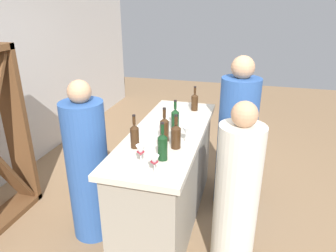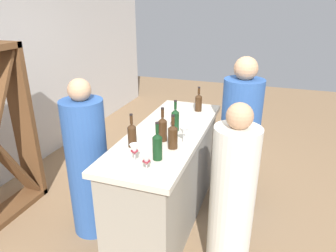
{
  "view_description": "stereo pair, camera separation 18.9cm",
  "coord_description": "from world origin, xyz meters",
  "px_view_note": "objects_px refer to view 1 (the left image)",
  "views": [
    {
      "loc": [
        -2.58,
        -0.7,
        2.13
      ],
      "look_at": [
        0.0,
        0.0,
        1.04
      ],
      "focal_mm": 32.85,
      "sensor_mm": 36.0,
      "label": 1
    },
    {
      "loc": [
        -2.53,
        -0.88,
        2.13
      ],
      "look_at": [
        0.0,
        0.0,
        1.04
      ],
      "focal_mm": 32.85,
      "sensor_mm": 36.0,
      "label": 2
    }
  ],
  "objects_px": {
    "wine_bottle_second_right_amber_brown": "(164,128)",
    "wine_glass_near_left": "(186,131)",
    "person_center_guest": "(236,141)",
    "wine_glass_near_right": "(141,152)",
    "person_left_guest": "(236,196)",
    "wine_bottle_rightmost_dark_green": "(175,119)",
    "wine_bottle_second_left_amber_brown": "(135,135)",
    "wine_bottle_leftmost_dark_green": "(163,146)",
    "wine_bottle_center_amber_brown": "(176,136)",
    "person_server_behind": "(88,169)",
    "wine_glass_near_center": "(154,162)",
    "wine_bottle_far_right_amber_brown": "(195,101)"
  },
  "relations": [
    {
      "from": "wine_bottle_second_right_amber_brown",
      "to": "wine_bottle_center_amber_brown",
      "type": "bearing_deg",
      "value": -130.68
    },
    {
      "from": "wine_bottle_center_amber_brown",
      "to": "person_server_behind",
      "type": "distance_m",
      "value": 0.91
    },
    {
      "from": "wine_bottle_second_left_amber_brown",
      "to": "wine_glass_near_right",
      "type": "bearing_deg",
      "value": -151.41
    },
    {
      "from": "wine_bottle_rightmost_dark_green",
      "to": "wine_glass_near_left",
      "type": "height_order",
      "value": "wine_bottle_rightmost_dark_green"
    },
    {
      "from": "wine_bottle_center_amber_brown",
      "to": "person_server_behind",
      "type": "height_order",
      "value": "person_server_behind"
    },
    {
      "from": "wine_bottle_leftmost_dark_green",
      "to": "person_server_behind",
      "type": "height_order",
      "value": "person_server_behind"
    },
    {
      "from": "person_center_guest",
      "to": "wine_bottle_second_right_amber_brown",
      "type": "bearing_deg",
      "value": 63.73
    },
    {
      "from": "wine_glass_near_right",
      "to": "wine_bottle_leftmost_dark_green",
      "type": "bearing_deg",
      "value": -40.52
    },
    {
      "from": "wine_glass_near_left",
      "to": "wine_glass_near_right",
      "type": "bearing_deg",
      "value": 153.32
    },
    {
      "from": "wine_glass_near_right",
      "to": "wine_bottle_center_amber_brown",
      "type": "bearing_deg",
      "value": -25.11
    },
    {
      "from": "person_left_guest",
      "to": "person_center_guest",
      "type": "bearing_deg",
      "value": -92.26
    },
    {
      "from": "wine_bottle_second_left_amber_brown",
      "to": "wine_bottle_second_right_amber_brown",
      "type": "xyz_separation_m",
      "value": [
        0.19,
        -0.2,
        0.01
      ]
    },
    {
      "from": "wine_bottle_leftmost_dark_green",
      "to": "wine_bottle_center_amber_brown",
      "type": "relative_size",
      "value": 1.05
    },
    {
      "from": "wine_bottle_leftmost_dark_green",
      "to": "wine_glass_near_left",
      "type": "bearing_deg",
      "value": -19.15
    },
    {
      "from": "wine_glass_near_center",
      "to": "wine_bottle_center_amber_brown",
      "type": "bearing_deg",
      "value": -4.98
    },
    {
      "from": "wine_bottle_far_right_amber_brown",
      "to": "wine_glass_near_right",
      "type": "relative_size",
      "value": 1.6
    },
    {
      "from": "wine_bottle_second_right_amber_brown",
      "to": "person_server_behind",
      "type": "relative_size",
      "value": 0.2
    },
    {
      "from": "person_left_guest",
      "to": "wine_bottle_second_right_amber_brown",
      "type": "bearing_deg",
      "value": -24.15
    },
    {
      "from": "wine_glass_near_center",
      "to": "wine_glass_near_right",
      "type": "distance_m",
      "value": 0.16
    },
    {
      "from": "wine_bottle_far_right_amber_brown",
      "to": "person_server_behind",
      "type": "bearing_deg",
      "value": 143.35
    },
    {
      "from": "wine_bottle_second_left_amber_brown",
      "to": "wine_bottle_far_right_amber_brown",
      "type": "height_order",
      "value": "wine_bottle_second_left_amber_brown"
    },
    {
      "from": "person_center_guest",
      "to": "wine_bottle_leftmost_dark_green",
      "type": "bearing_deg",
      "value": 78.53
    },
    {
      "from": "wine_bottle_second_right_amber_brown",
      "to": "person_left_guest",
      "type": "distance_m",
      "value": 0.82
    },
    {
      "from": "wine_bottle_far_right_amber_brown",
      "to": "wine_glass_near_right",
      "type": "height_order",
      "value": "wine_bottle_far_right_amber_brown"
    },
    {
      "from": "wine_bottle_leftmost_dark_green",
      "to": "wine_glass_near_right",
      "type": "xyz_separation_m",
      "value": [
        -0.15,
        0.12,
        0.0
      ]
    },
    {
      "from": "wine_bottle_second_left_amber_brown",
      "to": "wine_glass_near_center",
      "type": "height_order",
      "value": "wine_bottle_second_left_amber_brown"
    },
    {
      "from": "person_left_guest",
      "to": "wine_bottle_center_amber_brown",
      "type": "bearing_deg",
      "value": -17.07
    },
    {
      "from": "wine_bottle_leftmost_dark_green",
      "to": "wine_bottle_center_amber_brown",
      "type": "height_order",
      "value": "wine_bottle_leftmost_dark_green"
    },
    {
      "from": "wine_bottle_second_right_amber_brown",
      "to": "wine_bottle_leftmost_dark_green",
      "type": "bearing_deg",
      "value": -166.57
    },
    {
      "from": "wine_bottle_rightmost_dark_green",
      "to": "wine_glass_near_right",
      "type": "distance_m",
      "value": 0.74
    },
    {
      "from": "wine_glass_near_left",
      "to": "person_left_guest",
      "type": "height_order",
      "value": "person_left_guest"
    },
    {
      "from": "wine_bottle_far_right_amber_brown",
      "to": "wine_glass_near_left",
      "type": "height_order",
      "value": "wine_bottle_far_right_amber_brown"
    },
    {
      "from": "wine_bottle_leftmost_dark_green",
      "to": "wine_bottle_second_right_amber_brown",
      "type": "relative_size",
      "value": 1.01
    },
    {
      "from": "wine_bottle_rightmost_dark_green",
      "to": "wine_bottle_second_left_amber_brown",
      "type": "bearing_deg",
      "value": 152.8
    },
    {
      "from": "wine_glass_near_right",
      "to": "person_server_behind",
      "type": "xyz_separation_m",
      "value": [
        0.3,
        0.64,
        -0.41
      ]
    },
    {
      "from": "wine_bottle_second_left_amber_brown",
      "to": "wine_bottle_center_amber_brown",
      "type": "bearing_deg",
      "value": -76.03
    },
    {
      "from": "wine_bottle_center_amber_brown",
      "to": "wine_glass_near_right",
      "type": "height_order",
      "value": "wine_bottle_center_amber_brown"
    },
    {
      "from": "wine_glass_near_center",
      "to": "person_center_guest",
      "type": "relative_size",
      "value": 0.09
    },
    {
      "from": "wine_bottle_leftmost_dark_green",
      "to": "wine_glass_near_right",
      "type": "relative_size",
      "value": 1.78
    },
    {
      "from": "wine_bottle_rightmost_dark_green",
      "to": "person_server_behind",
      "type": "distance_m",
      "value": 0.93
    },
    {
      "from": "wine_glass_near_right",
      "to": "person_left_guest",
      "type": "xyz_separation_m",
      "value": [
        0.27,
        -0.71,
        -0.44
      ]
    },
    {
      "from": "wine_glass_near_right",
      "to": "wine_bottle_rightmost_dark_green",
      "type": "bearing_deg",
      "value": -5.81
    },
    {
      "from": "wine_bottle_second_left_amber_brown",
      "to": "wine_bottle_rightmost_dark_green",
      "type": "relative_size",
      "value": 0.98
    },
    {
      "from": "wine_glass_near_left",
      "to": "person_center_guest",
      "type": "xyz_separation_m",
      "value": [
        0.66,
        -0.4,
        -0.34
      ]
    },
    {
      "from": "wine_bottle_second_left_amber_brown",
      "to": "wine_bottle_center_amber_brown",
      "type": "height_order",
      "value": "wine_bottle_center_amber_brown"
    },
    {
      "from": "wine_bottle_second_right_amber_brown",
      "to": "wine_glass_near_left",
      "type": "distance_m",
      "value": 0.2
    },
    {
      "from": "wine_bottle_second_left_amber_brown",
      "to": "wine_bottle_far_right_amber_brown",
      "type": "bearing_deg",
      "value": -15.88
    },
    {
      "from": "wine_glass_near_right",
      "to": "person_left_guest",
      "type": "relative_size",
      "value": 0.12
    },
    {
      "from": "wine_glass_near_left",
      "to": "wine_glass_near_center",
      "type": "height_order",
      "value": "wine_glass_near_left"
    },
    {
      "from": "wine_bottle_leftmost_dark_green",
      "to": "wine_bottle_rightmost_dark_green",
      "type": "height_order",
      "value": "wine_bottle_leftmost_dark_green"
    }
  ]
}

